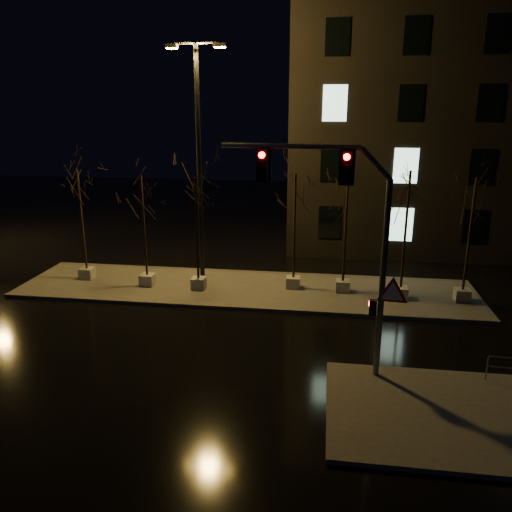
# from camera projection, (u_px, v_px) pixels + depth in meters

# --- Properties ---
(ground) EXTENTS (90.00, 90.00, 0.00)m
(ground) POSITION_uv_depth(u_px,v_px,m) (219.00, 345.00, 18.61)
(ground) COLOR black
(ground) RESTS_ON ground
(median) EXTENTS (22.00, 5.00, 0.15)m
(median) POSITION_uv_depth(u_px,v_px,m) (245.00, 289.00, 24.29)
(median) COLOR #4D4B45
(median) RESTS_ON ground
(sidewalk_corner) EXTENTS (7.00, 5.00, 0.15)m
(sidewalk_corner) POSITION_uv_depth(u_px,v_px,m) (450.00, 415.00, 14.24)
(sidewalk_corner) COLOR #4D4B45
(sidewalk_corner) RESTS_ON ground
(building) EXTENTS (25.00, 12.00, 15.00)m
(building) POSITION_uv_depth(u_px,v_px,m) (492.00, 125.00, 31.69)
(building) COLOR black
(building) RESTS_ON ground
(tree_0) EXTENTS (1.80, 1.80, 5.70)m
(tree_0) POSITION_uv_depth(u_px,v_px,m) (79.00, 194.00, 24.35)
(tree_0) COLOR #B0ADA4
(tree_0) RESTS_ON median
(tree_1) EXTENTS (1.80, 1.80, 5.55)m
(tree_1) POSITION_uv_depth(u_px,v_px,m) (142.00, 201.00, 23.40)
(tree_1) COLOR #B0ADA4
(tree_1) RESTS_ON median
(tree_2) EXTENTS (1.80, 1.80, 5.48)m
(tree_2) POSITION_uv_depth(u_px,v_px,m) (196.00, 204.00, 22.93)
(tree_2) COLOR #B0ADA4
(tree_2) RESTS_ON median
(tree_3) EXTENTS (1.80, 1.80, 5.64)m
(tree_3) POSITION_uv_depth(u_px,v_px,m) (295.00, 200.00, 23.01)
(tree_3) COLOR #B0ADA4
(tree_3) RESTS_ON median
(tree_4) EXTENTS (1.80, 1.80, 5.37)m
(tree_4) POSITION_uv_depth(u_px,v_px,m) (347.00, 207.00, 22.58)
(tree_4) COLOR #B0ADA4
(tree_4) RESTS_ON median
(tree_5) EXTENTS (1.80, 1.80, 5.98)m
(tree_5) POSITION_uv_depth(u_px,v_px,m) (408.00, 200.00, 21.57)
(tree_5) COLOR #B0ADA4
(tree_5) RESTS_ON median
(tree_6) EXTENTS (1.80, 1.80, 5.72)m
(tree_6) POSITION_uv_depth(u_px,v_px,m) (473.00, 206.00, 21.36)
(tree_6) COLOR #B0ADA4
(tree_6) RESTS_ON median
(traffic_signal_mast) EXTENTS (5.98, 0.74, 7.33)m
(traffic_signal_mast) POSITION_uv_depth(u_px,v_px,m) (346.00, 229.00, 15.21)
(traffic_signal_mast) COLOR slate
(traffic_signal_mast) RESTS_ON sidewalk_corner
(streetlight_main) EXTENTS (2.80, 0.45, 11.21)m
(streetlight_main) POSITION_uv_depth(u_px,v_px,m) (199.00, 151.00, 23.34)
(streetlight_main) COLOR black
(streetlight_main) RESTS_ON median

